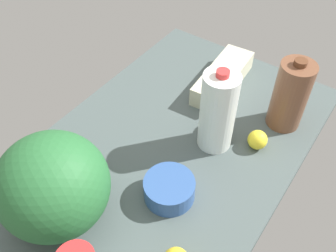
% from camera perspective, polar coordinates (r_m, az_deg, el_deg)
% --- Properties ---
extents(countertop, '(1.20, 0.76, 0.03)m').
position_cam_1_polar(countertop, '(1.23, 0.00, -3.69)').
color(countertop, '#465252').
rests_on(countertop, ground).
extents(mixing_bowl, '(0.15, 0.15, 0.06)m').
position_cam_1_polar(mixing_bowl, '(1.08, 0.19, -9.58)').
color(mixing_bowl, '#305495').
rests_on(mixing_bowl, countertop).
extents(egg_carton, '(0.33, 0.13, 0.07)m').
position_cam_1_polar(egg_carton, '(1.43, 8.37, 7.29)').
color(egg_carton, beige).
rests_on(egg_carton, countertop).
extents(watermelon, '(0.29, 0.29, 0.28)m').
position_cam_1_polar(watermelon, '(1.00, -17.12, -8.67)').
color(watermelon, '#256331').
rests_on(watermelon, countertop).
extents(chocolate_milk_jug, '(0.11, 0.11, 0.26)m').
position_cam_1_polar(chocolate_milk_jug, '(1.27, 18.14, 4.47)').
color(chocolate_milk_jug, brown).
rests_on(chocolate_milk_jug, countertop).
extents(milk_jug, '(0.11, 0.11, 0.29)m').
position_cam_1_polar(milk_jug, '(1.14, 7.59, 2.19)').
color(milk_jug, white).
rests_on(milk_jug, countertop).
extents(lemon_near_front, '(0.06, 0.06, 0.06)m').
position_cam_1_polar(lemon_near_front, '(1.23, 13.48, -2.05)').
color(lemon_near_front, yellow).
rests_on(lemon_near_front, countertop).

